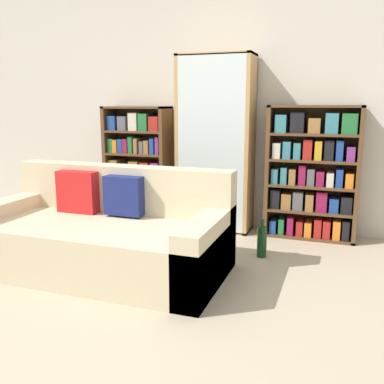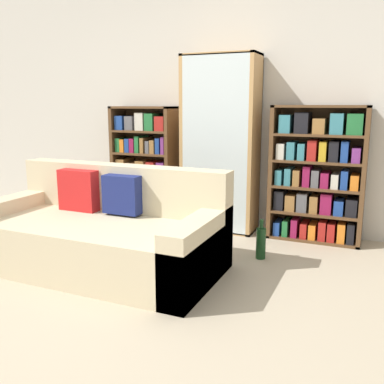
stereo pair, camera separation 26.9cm
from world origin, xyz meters
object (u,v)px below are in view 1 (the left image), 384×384
object	(u,v)px
bookshelf_right	(313,174)
wine_bottle	(262,241)
couch	(104,236)
display_cabinet	(216,144)
bookshelf_left	(138,166)

from	to	relation	value
bookshelf_right	wine_bottle	size ratio (longest dim) A/B	3.76
couch	display_cabinet	bearing A→B (deg)	69.83
display_cabinet	bookshelf_right	size ratio (longest dim) A/B	1.38
bookshelf_left	bookshelf_right	distance (m)	1.92
couch	bookshelf_right	bearing A→B (deg)	43.37
wine_bottle	bookshelf_left	bearing A→B (deg)	154.63
couch	display_cabinet	world-z (taller)	display_cabinet
bookshelf_right	wine_bottle	bearing A→B (deg)	-115.32
couch	display_cabinet	size ratio (longest dim) A/B	1.09
bookshelf_left	display_cabinet	xyz separation A→B (m)	(0.92, -0.02, 0.28)
bookshelf_left	bookshelf_right	bearing A→B (deg)	0.00
bookshelf_left	display_cabinet	distance (m)	0.96
bookshelf_left	bookshelf_right	world-z (taller)	bookshelf_right
bookshelf_right	display_cabinet	bearing A→B (deg)	-179.11
couch	bookshelf_right	world-z (taller)	bookshelf_right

